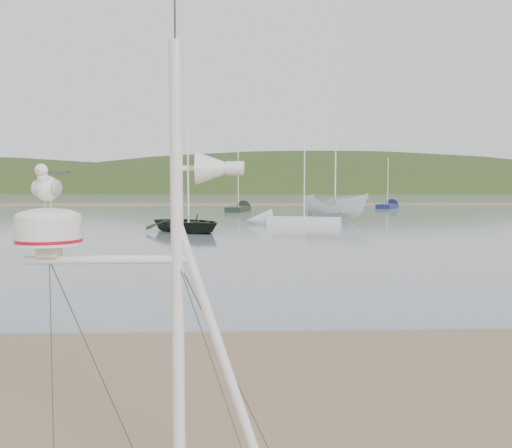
{
  "coord_description": "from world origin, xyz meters",
  "views": [
    {
      "loc": [
        2.38,
        -5.4,
        2.57
      ],
      "look_at": [
        2.63,
        1.0,
        2.12
      ],
      "focal_mm": 38.0,
      "sensor_mm": 36.0,
      "label": 1
    }
  ],
  "objects_px": {
    "boat_dark": "(188,188)",
    "sailboat_blue_far": "(391,205)",
    "sailboat_white_near": "(280,220)",
    "sailboat_dark_mid": "(242,208)",
    "mast_rig": "(171,401)",
    "boat_white": "(335,185)"
  },
  "relations": [
    {
      "from": "boat_dark",
      "to": "sailboat_blue_far",
      "type": "xyz_separation_m",
      "value": [
        20.92,
        33.31,
        -2.18
      ]
    },
    {
      "from": "sailboat_white_near",
      "to": "sailboat_dark_mid",
      "type": "bearing_deg",
      "value": 96.39
    },
    {
      "from": "sailboat_white_near",
      "to": "sailboat_dark_mid",
      "type": "distance_m",
      "value": 20.57
    },
    {
      "from": "mast_rig",
      "to": "sailboat_blue_far",
      "type": "relative_size",
      "value": 0.68
    },
    {
      "from": "mast_rig",
      "to": "sailboat_white_near",
      "type": "xyz_separation_m",
      "value": [
        3.47,
        31.99,
        -0.75
      ]
    },
    {
      "from": "boat_dark",
      "to": "boat_white",
      "type": "bearing_deg",
      "value": 4.3
    },
    {
      "from": "boat_white",
      "to": "sailboat_blue_far",
      "type": "height_order",
      "value": "sailboat_blue_far"
    },
    {
      "from": "boat_dark",
      "to": "sailboat_white_near",
      "type": "height_order",
      "value": "sailboat_white_near"
    },
    {
      "from": "sailboat_blue_far",
      "to": "mast_rig",
      "type": "bearing_deg",
      "value": -107.58
    },
    {
      "from": "boat_dark",
      "to": "mast_rig",
      "type": "bearing_deg",
      "value": -127.1
    },
    {
      "from": "sailboat_dark_mid",
      "to": "sailboat_blue_far",
      "type": "distance_m",
      "value": 18.94
    },
    {
      "from": "boat_dark",
      "to": "sailboat_blue_far",
      "type": "bearing_deg",
      "value": 16.14
    },
    {
      "from": "mast_rig",
      "to": "sailboat_white_near",
      "type": "height_order",
      "value": "sailboat_white_near"
    },
    {
      "from": "sailboat_dark_mid",
      "to": "sailboat_blue_far",
      "type": "bearing_deg",
      "value": 21.47
    },
    {
      "from": "mast_rig",
      "to": "boat_dark",
      "type": "height_order",
      "value": "boat_dark"
    },
    {
      "from": "mast_rig",
      "to": "sailboat_white_near",
      "type": "relative_size",
      "value": 0.67
    },
    {
      "from": "sailboat_blue_far",
      "to": "sailboat_white_near",
      "type": "bearing_deg",
      "value": -119.26
    },
    {
      "from": "boat_dark",
      "to": "sailboat_white_near",
      "type": "xyz_separation_m",
      "value": [
        5.58,
        5.93,
        -2.18
      ]
    },
    {
      "from": "sailboat_dark_mid",
      "to": "sailboat_blue_far",
      "type": "relative_size",
      "value": 1.07
    },
    {
      "from": "boat_white",
      "to": "sailboat_white_near",
      "type": "height_order",
      "value": "sailboat_white_near"
    },
    {
      "from": "mast_rig",
      "to": "sailboat_blue_far",
      "type": "distance_m",
      "value": 62.28
    },
    {
      "from": "mast_rig",
      "to": "boat_dark",
      "type": "bearing_deg",
      "value": 94.63
    }
  ]
}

